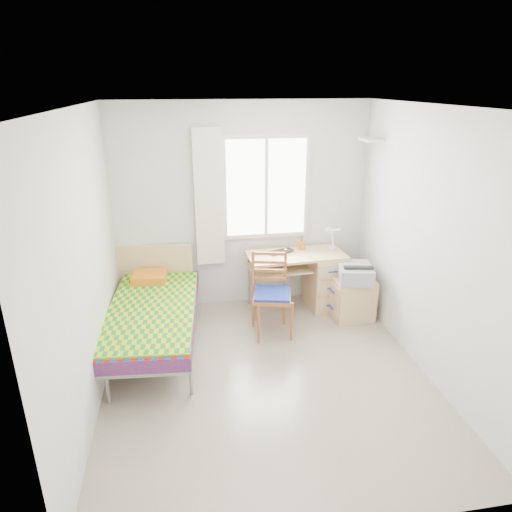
% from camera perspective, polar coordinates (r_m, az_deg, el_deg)
% --- Properties ---
extents(floor, '(3.50, 3.50, 0.00)m').
position_cam_1_polar(floor, '(4.77, 1.40, -14.80)').
color(floor, '#BCAD93').
rests_on(floor, ground).
extents(ceiling, '(3.50, 3.50, 0.00)m').
position_cam_1_polar(ceiling, '(3.88, 1.75, 18.18)').
color(ceiling, white).
rests_on(ceiling, wall_back).
extents(wall_back, '(3.20, 0.00, 3.20)m').
position_cam_1_polar(wall_back, '(5.80, -1.72, 6.06)').
color(wall_back, silver).
rests_on(wall_back, ground).
extents(wall_left, '(0.00, 3.50, 3.50)m').
position_cam_1_polar(wall_left, '(4.17, -20.58, -1.33)').
color(wall_left, silver).
rests_on(wall_left, ground).
extents(wall_right, '(0.00, 3.50, 3.50)m').
position_cam_1_polar(wall_right, '(4.71, 21.06, 1.09)').
color(wall_right, silver).
rests_on(wall_right, ground).
extents(window, '(1.10, 0.04, 1.30)m').
position_cam_1_polar(window, '(5.76, 1.27, 8.53)').
color(window, white).
rests_on(window, wall_back).
extents(curtain, '(0.35, 0.05, 1.70)m').
position_cam_1_polar(curtain, '(5.65, -5.90, 7.14)').
color(curtain, white).
rests_on(curtain, wall_back).
extents(floating_shelf, '(0.20, 0.32, 0.03)m').
position_cam_1_polar(floating_shelf, '(5.70, 14.17, 13.91)').
color(floating_shelf, white).
rests_on(floating_shelf, wall_right).
extents(bed, '(1.10, 2.09, 0.87)m').
position_cam_1_polar(bed, '(5.20, -12.83, -6.67)').
color(bed, '#919399').
rests_on(bed, floor).
extents(desk, '(1.25, 0.63, 0.76)m').
position_cam_1_polar(desk, '(5.97, 7.98, -2.70)').
color(desk, tan).
rests_on(desk, floor).
extents(chair, '(0.51, 0.51, 0.99)m').
position_cam_1_polar(chair, '(5.28, 2.01, -4.12)').
color(chair, '#96441D').
rests_on(chair, floor).
extents(cabinet, '(0.52, 0.46, 0.53)m').
position_cam_1_polar(cabinet, '(5.82, 11.83, -5.21)').
color(cabinet, tan).
rests_on(cabinet, floor).
extents(printer, '(0.47, 0.52, 0.20)m').
position_cam_1_polar(printer, '(5.64, 12.25, -2.03)').
color(printer, '#97999E').
rests_on(printer, cabinet).
extents(laptop, '(0.38, 0.32, 0.03)m').
position_cam_1_polar(laptop, '(5.75, 3.41, 0.40)').
color(laptop, black).
rests_on(laptop, desk).
extents(pen_cup, '(0.10, 0.10, 0.10)m').
position_cam_1_polar(pen_cup, '(5.91, 5.70, 1.33)').
color(pen_cup, '#D76117').
rests_on(pen_cup, desk).
extents(task_lamp, '(0.22, 0.31, 0.38)m').
position_cam_1_polar(task_lamp, '(5.77, 9.38, 2.58)').
color(task_lamp, white).
rests_on(task_lamp, desk).
extents(book, '(0.25, 0.27, 0.02)m').
position_cam_1_polar(book, '(5.75, 2.96, -1.57)').
color(book, gray).
rests_on(book, desk).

